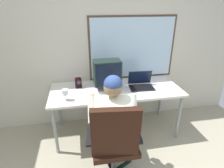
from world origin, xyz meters
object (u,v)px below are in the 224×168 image
desk (116,92)px  wine_glass (65,93)px  desk_speaker (78,83)px  office_chair (114,140)px  crt_monitor (107,73)px  person_seated (112,120)px  laptop (141,83)px

desk → wine_glass: wine_glass is taller
desk → desk_speaker: bearing=164.5°
office_chair → wine_glass: 0.89m
crt_monitor → wine_glass: crt_monitor is taller
office_chair → person_seated: size_ratio=0.84×
laptop → desk_speaker: size_ratio=2.53×
laptop → wine_glass: bearing=-168.4°
office_chair → person_seated: bearing=84.3°
office_chair → wine_glass: office_chair is taller
office_chair → person_seated: person_seated is taller
wine_glass → desk_speaker: (0.17, 0.36, -0.03)m
crt_monitor → person_seated: bearing=-94.4°
laptop → office_chair: bearing=-122.5°
laptop → desk_speaker: laptop is taller
wine_glass → desk: bearing=16.9°
person_seated → wine_glass: size_ratio=8.45×
crt_monitor → laptop: crt_monitor is taller
office_chair → desk: bearing=77.3°
office_chair → laptop: office_chair is taller
office_chair → desk_speaker: office_chair is taller
office_chair → wine_glass: bearing=126.0°
office_chair → desk_speaker: size_ratio=7.28×
crt_monitor → desk_speaker: size_ratio=2.99×
person_seated → laptop: bearing=49.8°
person_seated → laptop: person_seated is taller
person_seated → desk_speaker: bearing=114.1°
office_chair → person_seated: (0.03, 0.26, 0.07)m
crt_monitor → office_chair: bearing=-94.8°
desk → crt_monitor: 0.33m
desk_speaker → desk: bearing=-15.5°
desk → laptop: 0.39m
desk → office_chair: office_chair is taller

